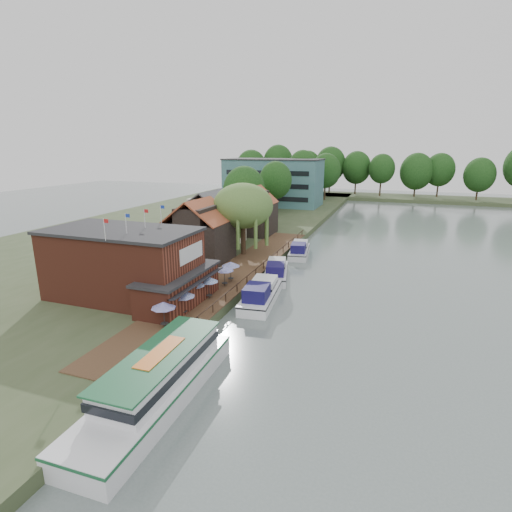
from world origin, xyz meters
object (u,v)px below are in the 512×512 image
(willow, at_px, (243,220))
(tour_boat, at_px, (156,380))
(cruiser_2, at_px, (299,248))
(swan, at_px, (175,383))
(umbrella_4, at_px, (225,276))
(umbrella_1, at_px, (183,303))
(cottage_a, at_px, (199,231))
(cottage_b, at_px, (212,217))
(umbrella_3, at_px, (209,288))
(umbrella_0, at_px, (164,315))
(umbrella_2, at_px, (195,292))
(cruiser_1, at_px, (276,269))
(pub, at_px, (139,265))
(umbrella_5, at_px, (231,271))
(cottage_c, at_px, (254,211))
(hotel_block, at_px, (273,182))
(cruiser_0, at_px, (261,291))

(willow, height_order, tour_boat, willow)
(cruiser_2, distance_m, swan, 37.25)
(umbrella_4, distance_m, tour_boat, 19.93)
(umbrella_1, bearing_deg, cottage_a, 112.88)
(cottage_b, bearing_deg, umbrella_3, -64.82)
(cottage_a, distance_m, umbrella_1, 19.12)
(umbrella_0, distance_m, umbrella_2, 5.99)
(tour_boat, xyz_separation_m, swan, (0.14, 2.01, -1.46))
(cottage_a, xyz_separation_m, cruiser_1, (11.29, -0.73, -4.06))
(willow, xyz_separation_m, umbrella_2, (2.46, -19.33, -3.93))
(pub, bearing_deg, umbrella_5, 50.38)
(cottage_c, relative_size, umbrella_1, 3.58)
(pub, distance_m, cottage_c, 34.01)
(tour_boat, bearing_deg, cruiser_1, 89.25)
(umbrella_5, bearing_deg, umbrella_4, -89.05)
(umbrella_5, bearing_deg, willow, 104.81)
(umbrella_5, relative_size, tour_boat, 0.15)
(cruiser_2, bearing_deg, hotel_block, 103.72)
(cruiser_1, bearing_deg, swan, -103.00)
(cottage_a, height_order, umbrella_2, cottage_a)
(willow, relative_size, cruiser_1, 1.06)
(umbrella_1, xyz_separation_m, tour_boat, (4.21, -10.92, -0.61))
(swan, bearing_deg, umbrella_1, 116.03)
(hotel_block, distance_m, cottage_c, 37.90)
(umbrella_5, xyz_separation_m, cruiser_0, (4.58, -2.48, -1.00))
(umbrella_2, xyz_separation_m, umbrella_3, (0.76, 1.52, 0.00))
(pub, distance_m, cruiser_0, 12.99)
(hotel_block, distance_m, cottage_a, 56.47)
(pub, height_order, cruiser_0, pub)
(swan, bearing_deg, willow, 102.94)
(hotel_block, bearing_deg, tour_boat, -77.59)
(willow, distance_m, cruiser_1, 10.21)
(cottage_b, distance_m, tour_boat, 41.15)
(umbrella_0, distance_m, cruiser_1, 20.05)
(pub, height_order, cottage_b, cottage_b)
(umbrella_4, distance_m, swan, 18.10)
(cottage_c, height_order, willow, willow)
(umbrella_4, bearing_deg, umbrella_5, 90.95)
(cottage_a, distance_m, umbrella_2, 16.20)
(umbrella_2, bearing_deg, tour_boat, -71.83)
(pub, height_order, tour_boat, pub)
(umbrella_4, xyz_separation_m, cruiser_2, (3.78, 19.71, -1.13))
(pub, height_order, umbrella_5, pub)
(cottage_a, distance_m, cruiser_1, 12.02)
(cruiser_2, bearing_deg, cottage_a, -144.96)
(pub, relative_size, cottage_a, 2.33)
(cruiser_2, bearing_deg, swan, -98.23)
(willow, relative_size, swan, 23.69)
(cottage_b, bearing_deg, swan, -67.97)
(hotel_block, distance_m, umbrella_0, 77.77)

